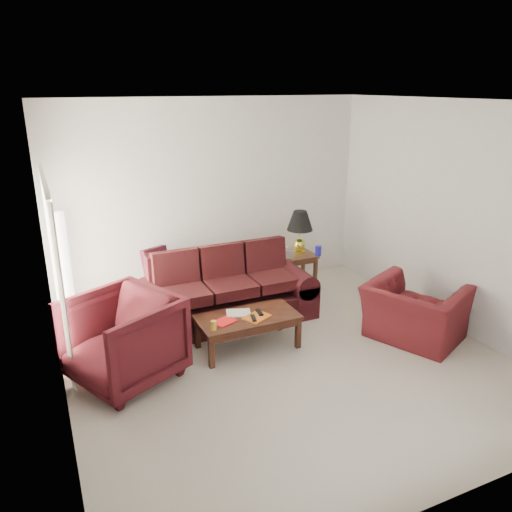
{
  "coord_description": "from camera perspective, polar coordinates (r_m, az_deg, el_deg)",
  "views": [
    {
      "loc": [
        -2.53,
        -4.73,
        3.17
      ],
      "look_at": [
        0.0,
        0.85,
        1.05
      ],
      "focal_mm": 35.0,
      "sensor_mm": 36.0,
      "label": 1
    }
  ],
  "objects": [
    {
      "name": "remote_a",
      "position": [
        6.12,
        -0.29,
        -7.09
      ],
      "size": [
        0.09,
        0.18,
        0.02
      ],
      "primitive_type": "cube",
      "rotation": [
        0.0,
        0.0,
        -0.24
      ],
      "color": "black",
      "rests_on": "coffee_table"
    },
    {
      "name": "yellow_glass",
      "position": [
        5.9,
        -4.85,
        -7.9
      ],
      "size": [
        0.07,
        0.07,
        0.11
      ],
      "primitive_type": "cylinder",
      "rotation": [
        0.0,
        0.0,
        0.09
      ],
      "color": "gold",
      "rests_on": "coffee_table"
    },
    {
      "name": "blue_canister",
      "position": [
        8.08,
        7.13,
        0.6
      ],
      "size": [
        0.12,
        0.12,
        0.16
      ],
      "primitive_type": "cylinder",
      "rotation": [
        0.0,
        0.0,
        -0.27
      ],
      "color": "#201BB2",
      "rests_on": "end_table"
    },
    {
      "name": "table_lamp",
      "position": [
        8.11,
        5.01,
        2.74
      ],
      "size": [
        0.52,
        0.52,
        0.7
      ],
      "primitive_type": null,
      "rotation": [
        0.0,
        0.0,
        0.27
      ],
      "color": "#DECD45",
      "rests_on": "end_table"
    },
    {
      "name": "end_table",
      "position": [
        8.24,
        4.84,
        -1.56
      ],
      "size": [
        0.52,
        0.52,
        0.55
      ],
      "primitive_type": null,
      "rotation": [
        0.0,
        0.0,
        0.04
      ],
      "color": "#5D2C20",
      "rests_on": "ground"
    },
    {
      "name": "remote_b",
      "position": [
        6.27,
        0.38,
        -6.44
      ],
      "size": [
        0.07,
        0.19,
        0.02
      ],
      "primitive_type": "cube",
      "rotation": [
        0.0,
        0.0,
        -0.11
      ],
      "color": "black",
      "rests_on": "coffee_table"
    },
    {
      "name": "armchair_right",
      "position": [
        6.79,
        17.65,
        -6.17
      ],
      "size": [
        1.4,
        1.47,
        0.75
      ],
      "primitive_type": "imported",
      "rotation": [
        0.0,
        0.0,
        2.0
      ],
      "color": "#471014",
      "rests_on": "ground"
    },
    {
      "name": "floor",
      "position": [
        6.23,
        3.3,
        -11.53
      ],
      "size": [
        5.0,
        5.0,
        0.0
      ],
      "primitive_type": "plane",
      "color": "beige",
      "rests_on": "ground"
    },
    {
      "name": "magazine_orange",
      "position": [
        6.19,
        0.11,
        -6.99
      ],
      "size": [
        0.38,
        0.34,
        0.02
      ],
      "primitive_type": "cube",
      "rotation": [
        0.0,
        0.0,
        0.43
      ],
      "color": "#C35C17",
      "rests_on": "coffee_table"
    },
    {
      "name": "picture_frame",
      "position": [
        8.23,
        3.43,
        1.02
      ],
      "size": [
        0.17,
        0.19,
        0.05
      ],
      "primitive_type": "cube",
      "rotation": [
        1.36,
        0.0,
        0.37
      ],
      "color": "silver",
      "rests_on": "end_table"
    },
    {
      "name": "armchair_left",
      "position": [
        5.77,
        -15.01,
        -9.19
      ],
      "size": [
        1.45,
        1.44,
        1.0
      ],
      "primitive_type": "imported",
      "rotation": [
        0.0,
        0.0,
        -1.12
      ],
      "color": "#410F14",
      "rests_on": "ground"
    },
    {
      "name": "blinds",
      "position": [
        6.38,
        -22.0,
        -1.48
      ],
      "size": [
        0.1,
        2.0,
        2.16
      ],
      "primitive_type": "cube",
      "color": "silver",
      "rests_on": "ground"
    },
    {
      "name": "sofa",
      "position": [
        6.94,
        -3.25,
        -3.66
      ],
      "size": [
        2.41,
        1.06,
        0.98
      ],
      "primitive_type": null,
      "rotation": [
        0.0,
        0.0,
        0.01
      ],
      "color": "black",
      "rests_on": "ground"
    },
    {
      "name": "magazine_white",
      "position": [
        6.3,
        -2.02,
        -6.52
      ],
      "size": [
        0.35,
        0.31,
        0.02
      ],
      "primitive_type": "cube",
      "rotation": [
        0.0,
        0.0,
        -0.31
      ],
      "color": "silver",
      "rests_on": "coffee_table"
    },
    {
      "name": "clock",
      "position": [
        7.92,
        3.88,
        0.18
      ],
      "size": [
        0.13,
        0.08,
        0.13
      ],
      "primitive_type": "cube",
      "rotation": [
        0.0,
        0.0,
        -0.26
      ],
      "color": "silver",
      "rests_on": "end_table"
    },
    {
      "name": "floor_lamp",
      "position": [
        7.33,
        -21.23,
        -1.21
      ],
      "size": [
        0.27,
        0.27,
        1.58
      ],
      "primitive_type": null,
      "rotation": [
        0.0,
        0.0,
        0.04
      ],
      "color": "white",
      "rests_on": "ground"
    },
    {
      "name": "magazine_red",
      "position": [
        6.09,
        -3.58,
        -7.48
      ],
      "size": [
        0.31,
        0.28,
        0.01
      ],
      "primitive_type": "cube",
      "rotation": [
        0.0,
        0.0,
        0.35
      ],
      "color": "red",
      "rests_on": "coffee_table"
    },
    {
      "name": "coffee_table",
      "position": [
        6.34,
        -0.96,
        -8.65
      ],
      "size": [
        1.36,
        0.87,
        0.44
      ],
      "primitive_type": null,
      "rotation": [
        0.0,
        0.0,
        0.2
      ],
      "color": "black",
      "rests_on": "ground"
    },
    {
      "name": "throw_pillow",
      "position": [
        7.39,
        -11.43,
        -0.55
      ],
      "size": [
        0.43,
        0.33,
        0.41
      ],
      "primitive_type": "cube",
      "rotation": [
        -0.21,
        0.0,
        0.39
      ],
      "color": "black",
      "rests_on": "sofa"
    }
  ]
}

